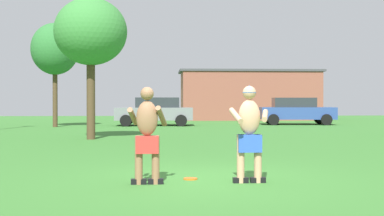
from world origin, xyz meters
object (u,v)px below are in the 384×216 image
(tree_behind_players, at_px, (55,49))
(tree_left_field, at_px, (91,33))
(player_with_cap, at_px, (249,130))
(frisbee, at_px, (190,179))
(player_in_red, at_px, (147,133))
(car_gray_mid_lot, at_px, (155,111))
(car_blue_near_post, at_px, (296,111))

(tree_behind_players, bearing_deg, tree_left_field, -71.46)
(player_with_cap, distance_m, tree_behind_players, 21.16)
(player_with_cap, height_order, frisbee, player_with_cap)
(tree_left_field, height_order, tree_behind_players, tree_behind_players)
(frisbee, relative_size, tree_behind_players, 0.05)
(player_with_cap, height_order, tree_left_field, tree_left_field)
(player_in_red, height_order, tree_behind_players, tree_behind_players)
(car_gray_mid_lot, distance_m, tree_behind_players, 6.35)
(player_with_cap, height_order, player_in_red, player_with_cap)
(player_in_red, bearing_deg, frisbee, 32.38)
(frisbee, xyz_separation_m, tree_left_field, (-3.04, 9.92, 3.84))
(player_in_red, height_order, frisbee, player_in_red)
(player_with_cap, distance_m, player_in_red, 1.72)
(player_in_red, xyz_separation_m, car_gray_mid_lot, (-0.11, 20.82, -0.03))
(player_with_cap, distance_m, car_gray_mid_lot, 20.87)
(tree_left_field, bearing_deg, player_in_red, -77.55)
(frisbee, bearing_deg, tree_left_field, 107.05)
(tree_left_field, relative_size, tree_behind_players, 0.92)
(player_with_cap, relative_size, car_blue_near_post, 0.37)
(player_with_cap, height_order, car_gray_mid_lot, player_with_cap)
(player_in_red, bearing_deg, tree_left_field, 102.45)
(tree_behind_players, bearing_deg, player_with_cap, -70.05)
(car_blue_near_post, height_order, tree_behind_players, tree_behind_players)
(frisbee, xyz_separation_m, tree_behind_players, (-6.16, 19.21, 4.12))
(player_in_red, distance_m, frisbee, 1.22)
(frisbee, distance_m, car_blue_near_post, 22.50)
(player_in_red, bearing_deg, car_blue_near_post, 69.34)
(frisbee, bearing_deg, player_in_red, -147.62)
(car_gray_mid_lot, bearing_deg, tree_left_field, -101.83)
(frisbee, relative_size, tree_left_field, 0.05)
(car_gray_mid_lot, height_order, tree_behind_players, tree_behind_players)
(frisbee, relative_size, car_gray_mid_lot, 0.06)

